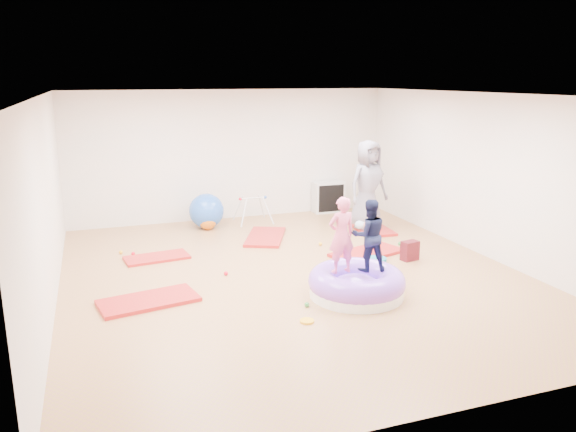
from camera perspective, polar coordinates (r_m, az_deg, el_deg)
name	(u,v)px	position (r m, az deg, el deg)	size (l,w,h in m)	color
room	(295,189)	(8.54, 0.67, 2.80)	(7.01, 8.01, 2.81)	#A66C4F
gym_mat_front_left	(149,301)	(8.12, -13.98, -8.35)	(1.33, 0.67, 0.06)	#B3001A
gym_mat_mid_left	(157,258)	(9.97, -13.18, -4.13)	(1.07, 0.54, 0.04)	#B3001A
gym_mat_center_back	(265,237)	(10.93, -2.31, -2.13)	(1.33, 0.66, 0.06)	#B3001A
gym_mat_right	(367,253)	(10.04, 8.03, -3.72)	(1.31, 0.65, 0.05)	#B3001A
gym_mat_rear_right	(370,228)	(11.69, 8.35, -1.20)	(1.28, 0.64, 0.05)	#B3001A
inflatable_cushion	(356,284)	(8.14, 6.97, -6.89)	(1.39, 1.39, 0.44)	white
child_pink	(342,232)	(7.87, 5.46, -1.59)	(0.40, 0.26, 1.10)	pink
child_navy	(369,232)	(8.01, 8.24, -1.61)	(0.51, 0.39, 1.04)	#121736
adult_caregiver	(368,185)	(11.42, 8.11, 3.18)	(0.87, 0.57, 1.79)	slate
infant	(365,224)	(11.40, 7.79, -0.85)	(0.38, 0.38, 0.22)	#AFD7F0
ball_pit_balls	(279,251)	(10.02, -0.87, -3.59)	(5.01, 3.47, 0.07)	green
exercise_ball_blue	(206,211)	(11.72, -8.28, 0.52)	(0.72, 0.72, 0.72)	blue
exercise_ball_orange	(208,221)	(11.62, -8.16, -0.49)	(0.37, 0.37, 0.37)	orange
infant_play_gym	(253,206)	(11.98, -3.58, 1.02)	(0.74, 0.70, 0.57)	silver
cube_shelf	(328,197)	(13.01, 4.13, 1.95)	(0.71, 0.35, 0.71)	silver
balance_disc	(377,260)	(9.66, 9.04, -4.43)	(0.32, 0.32, 0.07)	teal
backpack	(410,251)	(9.82, 12.28, -3.46)	(0.29, 0.18, 0.34)	maroon
yellow_toy	(307,321)	(7.31, 1.94, -10.62)	(0.19, 0.19, 0.03)	yellow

